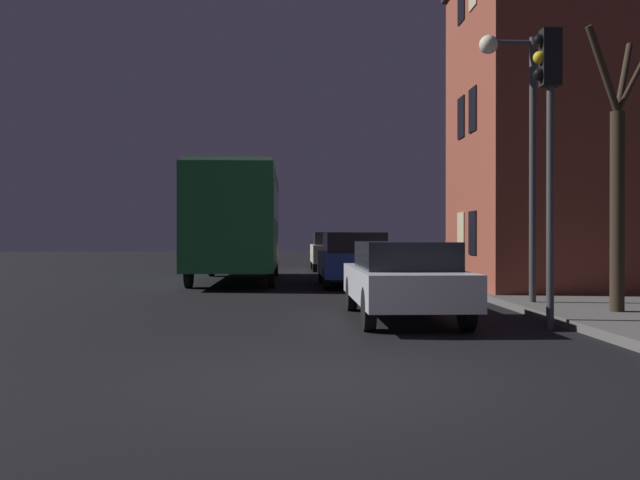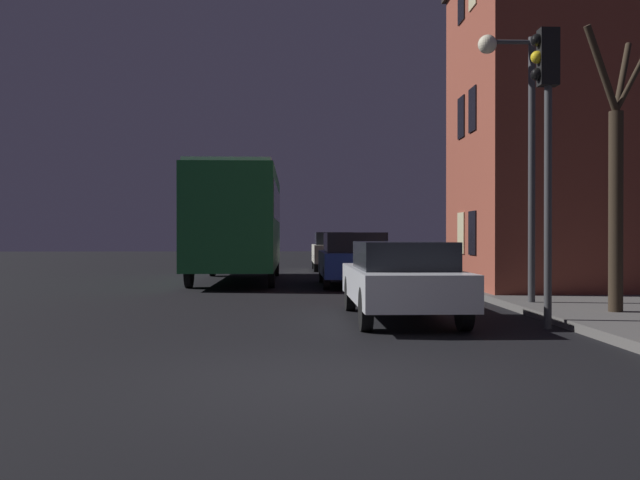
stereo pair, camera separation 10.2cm
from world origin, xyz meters
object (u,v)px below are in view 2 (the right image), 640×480
at_px(traffic_light, 546,115).
at_px(car_far_lane, 333,250).
at_px(bus, 238,216).
at_px(streetlamp, 516,124).
at_px(car_near_lane, 401,278).
at_px(car_mid_lane, 354,258).
at_px(bare_tree, 616,182).

xyz_separation_m(traffic_light, car_far_lane, (-2.30, 19.18, -2.53)).
bearing_deg(bus, traffic_light, -64.33).
relative_size(streetlamp, car_near_lane, 1.14).
bearing_deg(car_mid_lane, car_far_lane, 90.43).
height_order(car_near_lane, car_mid_lane, car_mid_lane).
bearing_deg(traffic_light, streetlamp, 81.17).
bearing_deg(car_mid_lane, bus, 147.38).
bearing_deg(bus, bare_tree, -55.70).
bearing_deg(bare_tree, car_near_lane, 177.92).
bearing_deg(bare_tree, car_far_lane, 102.32).
xyz_separation_m(streetlamp, bus, (-6.23, 9.06, -1.60)).
bearing_deg(car_near_lane, traffic_light, -31.03).
bearing_deg(traffic_light, bus, 115.67).
height_order(bus, car_mid_lane, bus).
xyz_separation_m(streetlamp, car_far_lane, (-2.76, 16.23, -2.87)).
bearing_deg(bare_tree, traffic_light, -145.42).
bearing_deg(bus, streetlamp, -55.47).
bearing_deg(streetlamp, bus, 124.53).
bearing_deg(traffic_light, car_near_lane, 148.97).
height_order(streetlamp, car_far_lane, streetlamp).
relative_size(streetlamp, bus, 0.59).
xyz_separation_m(traffic_light, bare_tree, (1.65, 1.13, -0.97)).
relative_size(bare_tree, bus, 0.54).
relative_size(car_near_lane, car_mid_lane, 0.99).
xyz_separation_m(bus, car_near_lane, (3.66, -10.74, -1.38)).
xyz_separation_m(streetlamp, car_mid_lane, (-2.68, 6.79, -2.90)).
xyz_separation_m(traffic_light, car_near_lane, (-2.11, 1.27, -2.64)).
distance_m(bare_tree, car_mid_lane, 9.57).
xyz_separation_m(bare_tree, bus, (-7.42, 10.88, -0.29)).
relative_size(traffic_light, car_mid_lane, 1.01).
relative_size(bare_tree, car_mid_lane, 1.05).
relative_size(traffic_light, bare_tree, 0.96).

